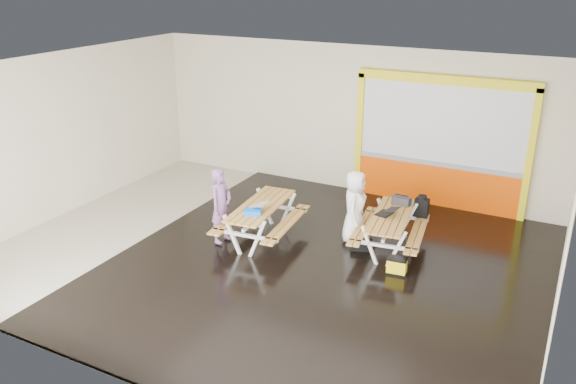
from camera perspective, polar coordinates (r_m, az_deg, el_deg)
The scene contains 14 objects.
room at distance 10.52m, azimuth -2.26°, elevation 2.23°, with size 10.02×8.02×3.52m.
deck at distance 10.71m, azimuth 3.76°, elevation -7.55°, with size 7.50×7.98×0.05m, color black.
kiosk at distance 13.39m, azimuth 14.52°, elevation 4.38°, with size 3.88×0.16×3.00m.
picnic_table_left at distance 11.55m, azimuth -2.63°, elevation -2.08°, with size 1.52×2.10×0.79m.
picnic_table_right at distance 11.34m, azimuth 9.92°, elevation -3.03°, with size 1.51×2.02×0.75m.
person_left at distance 11.41m, azimuth -6.52°, elevation -1.30°, with size 0.54×0.36×1.49m, color #784F7E.
person_right at distance 11.45m, azimuth 6.51°, elevation -1.44°, with size 0.71×0.46×1.46m, color white.
laptop_left at distance 11.23m, azimuth -3.03°, elevation -1.45°, with size 0.42×0.39×0.17m.
laptop_right at distance 11.25m, azimuth 9.60°, elevation -1.93°, with size 0.44×0.41×0.16m.
blue_pouch at distance 11.04m, azimuth -3.46°, elevation -1.92°, with size 0.31×0.22×0.09m, color blue.
toolbox at distance 11.77m, azimuth 10.97°, elevation -0.82°, with size 0.37×0.22×0.21m.
backpack at distance 11.96m, azimuth 12.86°, elevation -1.37°, with size 0.27×0.17×0.45m.
dark_case at distance 11.45m, azimuth 7.13°, elevation -5.10°, with size 0.41×0.30×0.15m, color black.
fluke_bag at distance 10.63m, azimuth 10.52°, elevation -7.08°, with size 0.37×0.26×0.30m.
Camera 1 is at (4.94, -8.63, 5.18)m, focal length 36.61 mm.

